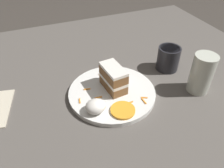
{
  "coord_description": "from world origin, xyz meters",
  "views": [
    {
      "loc": [
        0.2,
        0.56,
        0.5
      ],
      "look_at": [
        -0.01,
        0.06,
        0.07
      ],
      "focal_mm": 35.0,
      "sensor_mm": 36.0,
      "label": 1
    }
  ],
  "objects": [
    {
      "name": "orange_garnish",
      "position": [
        0.0,
        0.16,
        0.04
      ],
      "size": [
        0.07,
        0.07,
        0.01
      ],
      "primitive_type": "cylinder",
      "color": "orange",
      "rests_on": "plate"
    },
    {
      "name": "drinking_glass",
      "position": [
        -0.28,
        0.15,
        0.08
      ],
      "size": [
        0.07,
        0.07,
        0.13
      ],
      "color": "beige",
      "rests_on": "dining_table"
    },
    {
      "name": "ground_plane",
      "position": [
        0.0,
        0.0,
        0.0
      ],
      "size": [
        6.0,
        6.0,
        0.0
      ],
      "primitive_type": "plane",
      "color": "#38332D",
      "rests_on": "ground"
    },
    {
      "name": "cake_slice",
      "position": [
        -0.02,
        0.05,
        0.08
      ],
      "size": [
        0.06,
        0.11,
        0.08
      ],
      "rotation": [
        0.0,
        0.0,
        0.11
      ],
      "color": "brown",
      "rests_on": "plate"
    },
    {
      "name": "plate",
      "position": [
        -0.01,
        0.06,
        0.03
      ],
      "size": [
        0.28,
        0.28,
        0.02
      ],
      "primitive_type": "cylinder",
      "color": "white",
      "rests_on": "dining_table"
    },
    {
      "name": "dining_table",
      "position": [
        0.0,
        0.0,
        0.01
      ],
      "size": [
        1.39,
        1.15,
        0.02
      ],
      "primitive_type": "cube",
      "color": "#56514C",
      "rests_on": "ground"
    },
    {
      "name": "carrot_shreds_scatter",
      "position": [
        0.0,
        0.06,
        0.04
      ],
      "size": [
        0.21,
        0.22,
        0.0
      ],
      "color": "orange",
      "rests_on": "plate"
    },
    {
      "name": "cream_dollop",
      "position": [
        0.07,
        0.13,
        0.06
      ],
      "size": [
        0.06,
        0.05,
        0.04
      ],
      "primitive_type": "ellipsoid",
      "color": "white",
      "rests_on": "plate"
    },
    {
      "name": "coffee_mug",
      "position": [
        -0.26,
        0.0,
        0.07
      ],
      "size": [
        0.08,
        0.08,
        0.09
      ],
      "color": "#232328",
      "rests_on": "dining_table"
    }
  ]
}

